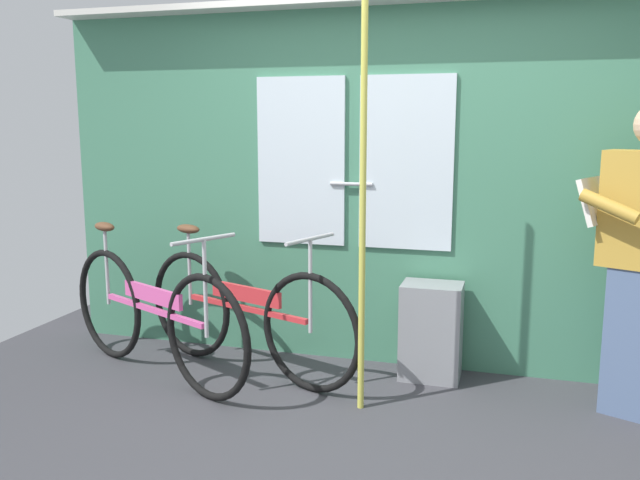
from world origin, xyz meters
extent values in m
cube|color=#38383D|center=(0.00, 0.00, -0.02)|extent=(5.51, 3.91, 0.04)
cube|color=#427F60|center=(0.00, 1.16, 1.15)|extent=(4.51, 0.08, 2.31)
cube|color=silver|center=(-0.55, 1.11, 1.34)|extent=(0.60, 0.02, 1.10)
cube|color=silver|center=(0.15, 1.11, 1.34)|extent=(0.60, 0.02, 1.10)
cylinder|color=#B2B2B7|center=(-0.20, 1.09, 1.20)|extent=(0.28, 0.02, 0.02)
cube|color=silver|center=(0.00, 1.06, 2.33)|extent=(4.51, 0.28, 0.04)
torus|color=black|center=(-0.30, 0.51, 0.37)|extent=(0.70, 0.30, 0.73)
torus|color=black|center=(-1.27, 0.87, 0.37)|extent=(0.70, 0.30, 0.73)
cube|color=red|center=(-0.79, 0.69, 0.43)|extent=(0.93, 0.38, 0.03)
cube|color=red|center=(-0.79, 0.69, 0.52)|extent=(0.54, 0.23, 0.10)
cylinder|color=#B7B7BC|center=(-1.27, 0.87, 0.63)|extent=(0.02, 0.02, 0.52)
ellipsoid|color=brown|center=(-1.27, 0.87, 0.89)|extent=(0.22, 0.15, 0.06)
cylinder|color=#B7B7BC|center=(-0.30, 0.51, 0.65)|extent=(0.02, 0.02, 0.56)
cylinder|color=#B7B7BC|center=(-0.30, 0.51, 0.93)|extent=(0.18, 0.42, 0.02)
torus|color=black|center=(-0.84, 0.23, 0.37)|extent=(0.69, 0.37, 0.75)
torus|color=black|center=(-1.80, 0.70, 0.37)|extent=(0.69, 0.37, 0.75)
cube|color=#D14C93|center=(-1.32, 0.46, 0.43)|extent=(0.92, 0.47, 0.03)
cube|color=#D14C93|center=(-1.32, 0.46, 0.53)|extent=(0.54, 0.28, 0.10)
cylinder|color=#B7B7BC|center=(-1.80, 0.70, 0.64)|extent=(0.02, 0.02, 0.53)
ellipsoid|color=brown|center=(-1.80, 0.70, 0.91)|extent=(0.22, 0.17, 0.06)
cylinder|color=#B7B7BC|center=(-0.84, 0.23, 0.66)|extent=(0.02, 0.02, 0.57)
cylinder|color=#B7B7BC|center=(-0.84, 0.23, 0.95)|extent=(0.21, 0.41, 0.02)
cube|color=slate|center=(1.50, 0.69, 0.41)|extent=(0.37, 0.30, 0.83)
cube|color=silver|center=(1.25, 0.80, 1.17)|extent=(0.24, 0.36, 0.26)
cylinder|color=#B78C33|center=(1.29, 0.55, 1.17)|extent=(0.31, 0.19, 0.17)
cylinder|color=#B78C33|center=(1.46, 0.94, 1.17)|extent=(0.31, 0.19, 0.17)
cube|color=gray|center=(0.36, 0.94, 0.30)|extent=(0.37, 0.28, 0.61)
cylinder|color=#C6C14C|center=(0.04, 0.36, 1.15)|extent=(0.04, 0.04, 2.31)
camera|label=1|loc=(0.84, -3.13, 1.59)|focal=37.64mm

